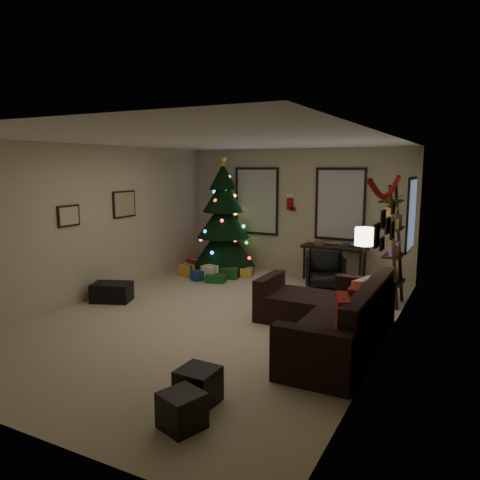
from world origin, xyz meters
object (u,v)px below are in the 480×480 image
Objects in this scene: desk at (334,250)px; bookshelf at (395,248)px; desk_chair at (325,270)px; christmas_tree at (223,223)px; sofa at (332,319)px.

desk is 0.65× the size of bookshelf.
desk is 0.71m from desk_chair.
christmas_tree is 0.95× the size of sofa.
bookshelf is at bearing 77.25° from sofa.
sofa is 3.98× the size of desk_chair.
desk is 1.88m from bookshelf.
desk_chair is (0.01, -0.65, -0.28)m from desk.
christmas_tree is at bearing 152.39° from desk_chair.
christmas_tree reaches higher than desk.
christmas_tree is 2.48m from desk.
bookshelf reaches higher than desk_chair.
desk_chair is at bearing -89.29° from desk.
desk_chair is at bearing 156.73° from bookshelf.
desk is at bearing 137.96° from bookshelf.
christmas_tree is at bearing -171.96° from desk.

